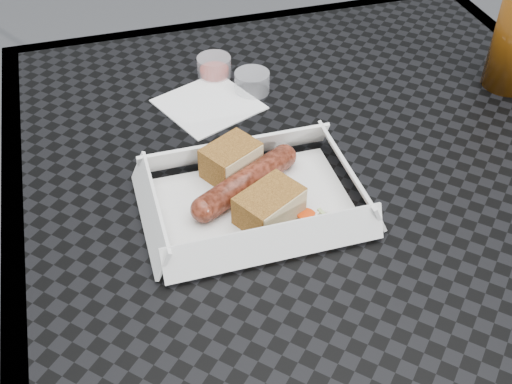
# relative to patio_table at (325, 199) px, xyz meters

# --- Properties ---
(patio_table) EXTENTS (0.80, 0.80, 0.74)m
(patio_table) POSITION_rel_patio_table_xyz_m (0.00, 0.00, 0.00)
(patio_table) COLOR black
(patio_table) RESTS_ON ground
(food_tray) EXTENTS (0.22, 0.15, 0.00)m
(food_tray) POSITION_rel_patio_table_xyz_m (-0.12, -0.06, 0.08)
(food_tray) COLOR white
(food_tray) RESTS_ON patio_table
(bratwurst) EXTENTS (0.14, 0.09, 0.03)m
(bratwurst) POSITION_rel_patio_table_xyz_m (-0.12, -0.04, 0.09)
(bratwurst) COLOR maroon
(bratwurst) RESTS_ON food_tray
(bread_near) EXTENTS (0.08, 0.07, 0.04)m
(bread_near) POSITION_rel_patio_table_xyz_m (-0.13, -0.00, 0.10)
(bread_near) COLOR #935F24
(bread_near) RESTS_ON food_tray
(bread_far) EXTENTS (0.09, 0.08, 0.04)m
(bread_far) POSITION_rel_patio_table_xyz_m (-0.11, -0.09, 0.10)
(bread_far) COLOR #935F24
(bread_far) RESTS_ON food_tray
(veg_garnish) EXTENTS (0.03, 0.03, 0.00)m
(veg_garnish) POSITION_rel_patio_table_xyz_m (-0.06, -0.12, 0.08)
(veg_garnish) COLOR #EE3E0A
(veg_garnish) RESTS_ON food_tray
(napkin) EXTENTS (0.16, 0.16, 0.00)m
(napkin) POSITION_rel_patio_table_xyz_m (-0.12, 0.15, 0.08)
(napkin) COLOR white
(napkin) RESTS_ON patio_table
(condiment_cup_sauce) EXTENTS (0.05, 0.05, 0.03)m
(condiment_cup_sauce) POSITION_rel_patio_table_xyz_m (-0.10, 0.22, 0.09)
(condiment_cup_sauce) COLOR #98190B
(condiment_cup_sauce) RESTS_ON patio_table
(condiment_cup_empty) EXTENTS (0.05, 0.05, 0.03)m
(condiment_cup_empty) POSITION_rel_patio_table_xyz_m (-0.05, 0.17, 0.09)
(condiment_cup_empty) COLOR silver
(condiment_cup_empty) RESTS_ON patio_table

